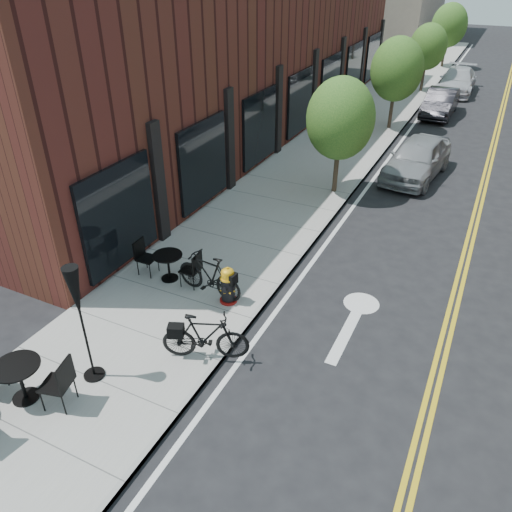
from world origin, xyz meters
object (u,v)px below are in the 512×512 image
Objects in this scene: fire_hydrant at (228,285)px; parked_car_c at (457,81)px; bicycle_left at (209,275)px; parked_car_a at (417,158)px; bicycle_right at (205,337)px; bistro_set_c at (168,263)px; bistro_set_b at (20,377)px; patio_umbrella at (77,301)px; parked_car_b at (440,103)px.

parked_car_c is (2.06, 23.98, 0.12)m from fire_hydrant.
parked_car_a is at bearing 169.47° from bicycle_left.
bicycle_right is (1.06, -1.92, -0.01)m from bicycle_left.
parked_car_c is at bearing 79.18° from bistro_set_c.
bicycle_left is 1.25m from bistro_set_c.
bicycle_right is 3.43m from bistro_set_b.
parked_car_a is at bearing -31.72° from bicycle_right.
parked_car_a is at bearing 74.81° from patio_umbrella.
parked_car_a is 0.90× the size of parked_car_c.
bicycle_right is at bearing 39.76° from patio_umbrella.
bistro_set_b reaches higher than fire_hydrant.
bistro_set_c is at bearing 176.88° from fire_hydrant.
bistro_set_b reaches higher than bistro_set_c.
bicycle_left is at bearing 175.72° from fire_hydrant.
fire_hydrant is at bearing -95.87° from parked_car_c.
parked_car_a reaches higher than bicycle_right.
parked_car_c is (3.99, 28.25, 0.03)m from bistro_set_b.
bistro_set_c is 0.41× the size of parked_car_a.
patio_umbrella is (-1.70, -1.41, 1.27)m from bicycle_right.
bicycle_right is at bearing -93.18° from parked_car_b.
parked_car_c is (2.60, 23.92, 0.02)m from bicycle_left.
bicycle_right is at bearing 34.95° from bicycle_left.
parked_car_b reaches higher than bistro_set_b.
bicycle_right is 0.37× the size of parked_car_c.
bicycle_left is 24.06m from parked_car_c.
bicycle_right is 25.89m from parked_car_c.
bistro_set_c is (-1.78, 0.17, 0.02)m from fire_hydrant.
bicycle_right is 1.03× the size of bistro_set_c.
parked_car_b is (1.40, 20.51, -0.00)m from bicycle_right.
parked_car_a is at bearing -86.04° from parked_car_b.
fire_hydrant is 0.55× the size of bistro_set_c.
parked_car_b is at bearing 86.53° from fire_hydrant.
bicycle_right reaches higher than bistro_set_b.
bistro_set_c is at bearing 25.92° from bicycle_right.
bicycle_left is at bearing 6.24° from bicycle_right.
bicycle_left reaches higher than fire_hydrant.
patio_umbrella is 0.59× the size of parked_car_a.
fire_hydrant is 0.53× the size of bicycle_left.
parked_car_a is (2.41, 9.96, 0.15)m from fire_hydrant.
fire_hydrant is at bearing -7.13° from bicycle_right.
parked_car_b is (2.46, 18.58, -0.01)m from bicycle_left.
bistro_set_c is 0.43× the size of parked_car_b.
bicycle_left is at bearing -6.68° from bistro_set_c.
bicycle_left is 1.02× the size of bicycle_right.
fire_hydrant is 0.38× the size of patio_umbrella.
fire_hydrant is 10.25m from parked_car_a.
bicycle_right is (0.52, -1.86, 0.08)m from fire_hydrant.
bicycle_right is 11.97m from parked_car_a.
bicycle_left is 0.90× the size of bistro_set_b.
parked_car_a is at bearing 78.82° from fire_hydrant.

